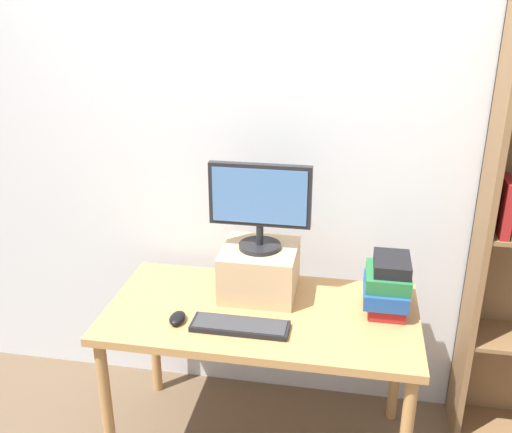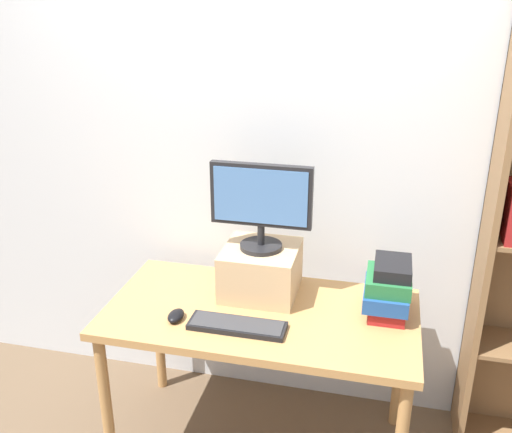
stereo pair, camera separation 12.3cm
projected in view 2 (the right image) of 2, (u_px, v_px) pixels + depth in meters
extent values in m
cube|color=silver|center=(284.00, 155.00, 2.69)|extent=(7.00, 0.08, 2.60)
cube|color=#B7844C|center=(261.00, 314.00, 2.47)|extent=(1.34, 0.69, 0.04)
cylinder|color=#B7844C|center=(106.00, 404.00, 2.48)|extent=(0.05, 0.05, 0.70)
cylinder|color=#B7844C|center=(159.00, 331.00, 3.01)|extent=(0.05, 0.05, 0.70)
cylinder|color=#B7844C|center=(400.00, 364.00, 2.74)|extent=(0.05, 0.05, 0.70)
cube|color=olive|center=(487.00, 238.00, 2.43)|extent=(0.03, 0.28, 2.08)
cube|color=maroon|center=(510.00, 211.00, 2.34)|extent=(0.04, 0.20, 0.24)
cube|color=tan|center=(261.00, 270.00, 2.58)|extent=(0.33, 0.33, 0.22)
cylinder|color=black|center=(261.00, 246.00, 2.53)|extent=(0.19, 0.19, 0.02)
cylinder|color=black|center=(261.00, 235.00, 2.51)|extent=(0.03, 0.03, 0.09)
cube|color=black|center=(261.00, 195.00, 2.44)|extent=(0.44, 0.04, 0.28)
cube|color=#4C7AB7|center=(260.00, 197.00, 2.42)|extent=(0.41, 0.00, 0.24)
cube|color=black|center=(237.00, 326.00, 2.33)|extent=(0.40, 0.13, 0.02)
cube|color=#333335|center=(237.00, 323.00, 2.33)|extent=(0.38, 0.11, 0.00)
ellipsoid|color=black|center=(176.00, 316.00, 2.39)|extent=(0.06, 0.10, 0.04)
cube|color=maroon|center=(387.00, 306.00, 2.44)|extent=(0.15, 0.25, 0.06)
cube|color=navy|center=(386.00, 294.00, 2.41)|extent=(0.19, 0.26, 0.07)
cube|color=#236B38|center=(389.00, 281.00, 2.39)|extent=(0.19, 0.23, 0.06)
cube|color=black|center=(393.00, 267.00, 2.37)|extent=(0.15, 0.21, 0.05)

